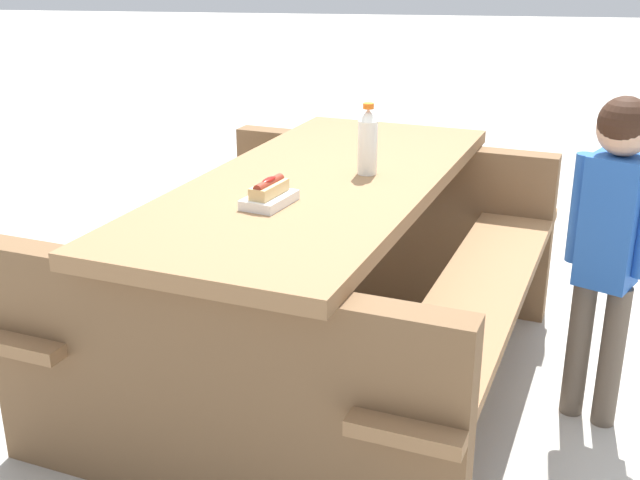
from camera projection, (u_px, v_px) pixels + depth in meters
name	position (u px, v px, depth m)	size (l,w,h in m)	color
ground_plane	(320.00, 374.00, 2.94)	(30.00, 30.00, 0.00)	#B7B2A8
picnic_table	(320.00, 262.00, 2.78)	(2.09, 1.80, 0.75)	olive
soda_bottle	(368.00, 142.00, 2.67)	(0.07, 0.07, 0.24)	silver
hotdog_tray	(269.00, 195.00, 2.38)	(0.21, 0.16, 0.08)	white
child_in_coat	(612.00, 223.00, 2.43)	(0.21, 0.24, 1.07)	brown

